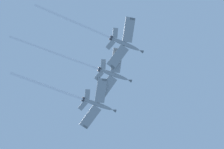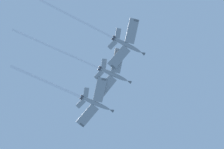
# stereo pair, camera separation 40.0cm
# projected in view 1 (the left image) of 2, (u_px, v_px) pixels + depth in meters

# --- Properties ---
(jet_inner_left) EXTENTS (33.46, 26.31, 10.18)m
(jet_inner_left) POSITION_uv_depth(u_px,v_px,m) (81.00, 98.00, 104.49)
(jet_inner_left) COLOR gray
(jet_centre) EXTENTS (38.57, 28.64, 12.28)m
(jet_centre) POSITION_uv_depth(u_px,v_px,m) (98.00, 69.00, 104.86)
(jet_centre) COLOR gray
(jet_inner_right) EXTENTS (34.45, 27.06, 11.01)m
(jet_inner_right) POSITION_uv_depth(u_px,v_px,m) (111.00, 38.00, 103.25)
(jet_inner_right) COLOR gray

